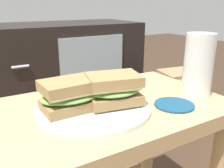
# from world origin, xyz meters

# --- Properties ---
(side_table) EXTENTS (0.56, 0.36, 0.46)m
(side_table) POSITION_xyz_m (0.00, 0.00, 0.37)
(side_table) COLOR tan
(side_table) RESTS_ON ground
(tv_cabinet) EXTENTS (0.96, 0.46, 0.58)m
(tv_cabinet) POSITION_xyz_m (0.20, 0.95, 0.29)
(tv_cabinet) COLOR black
(tv_cabinet) RESTS_ON ground
(plate) EXTENTS (0.26, 0.26, 0.01)m
(plate) POSITION_xyz_m (-0.05, -0.01, 0.47)
(plate) COLOR silver
(plate) RESTS_ON side_table
(sandwich_front) EXTENTS (0.13, 0.09, 0.07)m
(sandwich_front) POSITION_xyz_m (-0.10, 0.00, 0.50)
(sandwich_front) COLOR #9E7A4C
(sandwich_front) RESTS_ON plate
(sandwich_back) EXTENTS (0.14, 0.11, 0.07)m
(sandwich_back) POSITION_xyz_m (-0.01, -0.02, 0.51)
(sandwich_back) COLOR #9E7A4C
(sandwich_back) RESTS_ON plate
(beer_glass) EXTENTS (0.07, 0.07, 0.16)m
(beer_glass) POSITION_xyz_m (0.22, -0.06, 0.54)
(beer_glass) COLOR silver
(beer_glass) RESTS_ON side_table
(coaster) EXTENTS (0.09, 0.09, 0.01)m
(coaster) POSITION_xyz_m (0.12, -0.09, 0.46)
(coaster) COLOR navy
(coaster) RESTS_ON side_table
(paper_bag) EXTENTS (0.24, 0.21, 0.35)m
(paper_bag) POSITION_xyz_m (0.68, 0.42, 0.17)
(paper_bag) COLOR tan
(paper_bag) RESTS_ON ground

